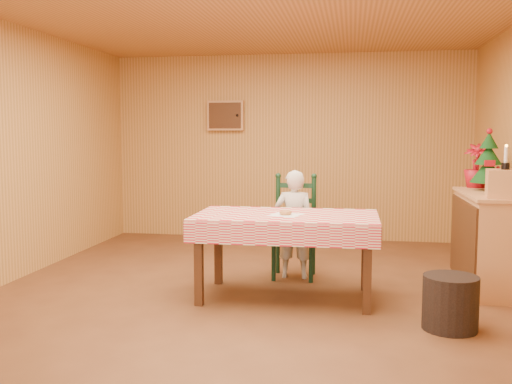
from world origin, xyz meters
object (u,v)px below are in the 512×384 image
crate (505,184)px  storage_bin (450,303)px  christmas_tree (488,162)px  ladder_chair (295,229)px  dining_table (286,223)px  shelf_unit (490,241)px  seated_child (294,224)px

crate → storage_bin: size_ratio=0.72×
crate → christmas_tree: size_ratio=0.48×
ladder_chair → christmas_tree: bearing=3.2°
crate → christmas_tree: 0.67m
dining_table → ladder_chair: (0.00, 0.79, -0.18)m
crate → christmas_tree: bearing=90.0°
shelf_unit → christmas_tree: christmas_tree is taller
ladder_chair → christmas_tree: (1.92, 0.11, 0.71)m
dining_table → crate: size_ratio=5.52×
shelf_unit → storage_bin: shelf_unit is taller
dining_table → christmas_tree: (1.92, 0.89, 0.52)m
dining_table → seated_child: seated_child is taller
crate → dining_table: bearing=-172.7°
ladder_chair → crate: (1.92, -0.54, 0.55)m
ladder_chair → seated_child: (-0.00, -0.06, 0.06)m
christmas_tree → storage_bin: (-0.58, -1.54, -1.00)m
seated_child → shelf_unit: 1.91m
seated_child → shelf_unit: size_ratio=0.91×
ladder_chair → crate: bearing=-15.8°
shelf_unit → christmas_tree: size_ratio=2.00×
shelf_unit → storage_bin: size_ratio=2.97×
dining_table → shelf_unit: bearing=18.7°
seated_child → storage_bin: (1.34, -1.37, -0.35)m
christmas_tree → shelf_unit: bearing=-92.0°
dining_table → seated_child: 0.74m
ladder_chair → crate: size_ratio=3.60×
ladder_chair → seated_child: bearing=-90.0°
shelf_unit → christmas_tree: 0.79m
storage_bin → crate: bearing=56.9°
ladder_chair → shelf_unit: 1.92m
shelf_unit → storage_bin: bearing=-113.9°
seated_child → christmas_tree: christmas_tree is taller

